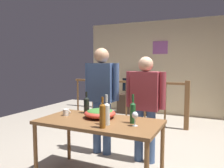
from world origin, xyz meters
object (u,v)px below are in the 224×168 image
at_px(flat_screen_tv, 134,85).
at_px(wine_glass, 135,116).
at_px(serving_table, 99,126).
at_px(salad_bowl, 100,113).
at_px(stair_railing, 144,97).
at_px(mug_white, 66,112).
at_px(person_standing_right, 145,101).
at_px(wine_bottle_dark, 87,104).
at_px(wine_bottle_green, 133,112).
at_px(wine_bottle_amber, 103,115).
at_px(wine_bottle_clear, 107,113).
at_px(person_standing_left, 102,92).
at_px(framed_picture, 160,48).
at_px(tv_console, 134,104).

height_order(flat_screen_tv, wine_glass, flat_screen_tv).
height_order(serving_table, salad_bowl, salad_bowl).
bearing_deg(stair_railing, mug_white, -96.00).
bearing_deg(person_standing_right, wine_bottle_dark, 33.68).
bearing_deg(person_standing_right, stair_railing, -73.04).
xyz_separation_m(salad_bowl, wine_bottle_green, (0.47, -0.07, 0.07)).
bearing_deg(wine_bottle_amber, flat_screen_tv, 104.91).
distance_m(wine_bottle_clear, mug_white, 0.72).
bearing_deg(flat_screen_tv, wine_bottle_dark, -81.43).
relative_size(stair_railing, person_standing_left, 1.72).
bearing_deg(serving_table, stair_railing, 95.27).
height_order(framed_picture, salad_bowl, framed_picture).
distance_m(salad_bowl, wine_glass, 0.56).
distance_m(wine_bottle_amber, wine_bottle_dark, 0.75).
distance_m(tv_console, flat_screen_tv, 0.55).
xyz_separation_m(wine_bottle_clear, person_standing_left, (-0.53, 0.88, 0.11)).
xyz_separation_m(flat_screen_tv, wine_bottle_green, (1.26, -3.57, 0.07)).
bearing_deg(wine_bottle_green, wine_bottle_dark, 164.09).
height_order(person_standing_left, person_standing_right, person_standing_left).
distance_m(serving_table, person_standing_left, 0.89).
relative_size(mug_white, person_standing_left, 0.07).
relative_size(wine_glass, person_standing_right, 0.10).
relative_size(salad_bowl, wine_glass, 2.48).
bearing_deg(person_standing_left, stair_railing, -92.82).
relative_size(stair_railing, wine_glass, 17.92).
bearing_deg(person_standing_right, flat_screen_tv, -67.75).
xyz_separation_m(salad_bowl, wine_bottle_clear, (0.23, -0.26, 0.08)).
xyz_separation_m(framed_picture, wine_bottle_dark, (-0.15, -3.67, -1.00)).
bearing_deg(flat_screen_tv, wine_bottle_amber, -75.09).
xyz_separation_m(flat_screen_tv, person_standing_right, (1.20, -2.88, 0.09)).
height_order(tv_console, wine_bottle_clear, wine_bottle_clear).
xyz_separation_m(wine_glass, wine_bottle_clear, (-0.30, -0.09, 0.02)).
bearing_deg(wine_bottle_clear, wine_bottle_green, 37.99).
distance_m(tv_console, wine_bottle_clear, 3.97).
xyz_separation_m(framed_picture, wine_bottle_green, (0.61, -3.89, -0.98)).
relative_size(serving_table, wine_bottle_clear, 4.32).
relative_size(serving_table, person_standing_right, 0.96).
height_order(stair_railing, tv_console, stair_railing).
relative_size(tv_console, wine_bottle_clear, 2.61).
relative_size(tv_console, wine_glass, 5.56).
height_order(framed_picture, wine_glass, framed_picture).
bearing_deg(flat_screen_tv, wine_bottle_clear, -74.78).
relative_size(tv_console, wine_bottle_dark, 2.98).
bearing_deg(wine_glass, mug_white, 175.07).
bearing_deg(flat_screen_tv, serving_table, -76.82).
relative_size(wine_bottle_dark, person_standing_left, 0.18).
height_order(tv_console, person_standing_left, person_standing_left).
xyz_separation_m(framed_picture, wine_bottle_amber, (0.38, -4.21, -0.98)).
bearing_deg(wine_glass, wine_bottle_green, 121.62).
relative_size(stair_railing, wine_bottle_green, 8.53).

